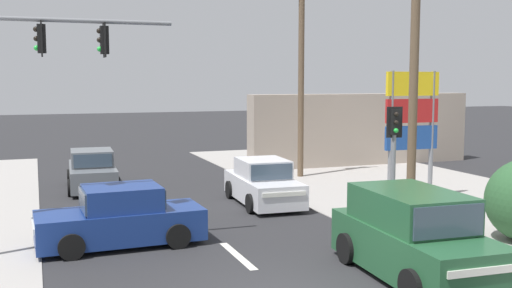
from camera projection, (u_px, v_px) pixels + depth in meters
The scene contains 12 objects.
lane_dash_mid at pixel (238, 256), 14.61m from camera, with size 0.20×2.40×0.01m, color silver.
lane_dash_far at pixel (188, 213), 19.28m from camera, with size 0.20×2.40×0.01m, color silver.
utility_pole_midground_right at pixel (414, 62), 17.29m from camera, with size 1.80×0.26×9.10m.
utility_pole_background_right at pixel (301, 70), 26.12m from camera, with size 1.80×0.26×8.93m.
traffic_signal_mast at pixel (8, 85), 14.07m from camera, with size 5.29×0.46×6.00m.
pedestal_signal_right_kerb at pixel (394, 149), 16.25m from camera, with size 0.44×0.31×3.56m.
shopping_plaza_sign at pixel (412, 117), 21.09m from camera, with size 2.10×0.16×4.60m.
shopfront_wall_far at pixel (362, 129), 30.34m from camera, with size 12.00×1.00×3.60m, color #A39384.
sedan_crossing_left at pixel (121, 219), 15.46m from camera, with size 4.29×2.00×1.56m.
sedan_receding_far at pixel (92, 171), 23.54m from camera, with size 2.03×4.30×1.56m.
sedan_oncoming_near at pixel (263, 184), 20.71m from camera, with size 2.05×4.31×1.56m.
suv_oncoming_mid at pixel (413, 238), 12.92m from camera, with size 2.23×4.62×1.90m.
Camera 1 is at (-4.51, -10.52, 4.26)m, focal length 42.00 mm.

